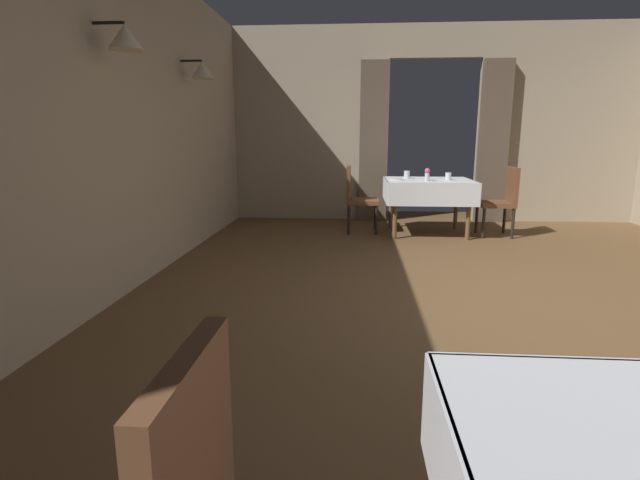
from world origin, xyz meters
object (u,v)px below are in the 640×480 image
Objects in this scene: chair_mid_left at (357,196)px; flower_vase_mid at (427,174)px; chair_mid_right at (502,198)px; dining_table_mid at (428,187)px; glass_mid_c at (448,176)px; glass_mid_b at (407,175)px; plate_mid_d at (397,179)px.

chair_mid_left reaches higher than flower_vase_mid.
chair_mid_right is 1.08m from flower_vase_mid.
flower_vase_mid is at bearing -13.91° from chair_mid_left.
flower_vase_mid reaches higher than dining_table_mid.
flower_vase_mid is at bearing -175.17° from chair_mid_right.
chair_mid_left is 9.05× the size of glass_mid_c.
flower_vase_mid is 1.55× the size of glass_mid_b.
glass_mid_b is 1.06× the size of glass_mid_c.
glass_mid_b is 0.29m from plate_mid_d.
chair_mid_left is at bearing -171.02° from glass_mid_b.
chair_mid_left is (-0.98, 0.06, -0.13)m from dining_table_mid.
flower_vase_mid reaches higher than glass_mid_b.
chair_mid_right is at bearing -4.20° from chair_mid_left.
dining_table_mid is 0.99m from chair_mid_left.
plate_mid_d is (0.54, -0.13, 0.24)m from chair_mid_left.
dining_table_mid is at bearing 174.86° from chair_mid_right.
chair_mid_left is at bearing 166.09° from flower_vase_mid.
glass_mid_b is at bearing 124.38° from flower_vase_mid.
plate_mid_d is (-0.15, -0.24, -0.05)m from glass_mid_b.
chair_mid_left reaches higher than glass_mid_c.
flower_vase_mid is at bearing -158.29° from glass_mid_c.
chair_mid_left is 1.00× the size of chair_mid_right.
chair_mid_right is at bearing -0.43° from plate_mid_d.
glass_mid_c is (0.53, -0.22, -0.00)m from glass_mid_b.
flower_vase_mid is 0.41m from plate_mid_d.
flower_vase_mid reaches higher than glass_mid_c.
glass_mid_c is at bearing -12.29° from dining_table_mid.
glass_mid_c is (0.25, -0.05, 0.15)m from dining_table_mid.
glass_mid_c is at bearing 177.40° from chair_mid_right.
chair_mid_right is 1.31m from glass_mid_b.
glass_mid_b is at bearing 57.86° from plate_mid_d.
flower_vase_mid is (-0.05, -0.17, 0.19)m from dining_table_mid.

